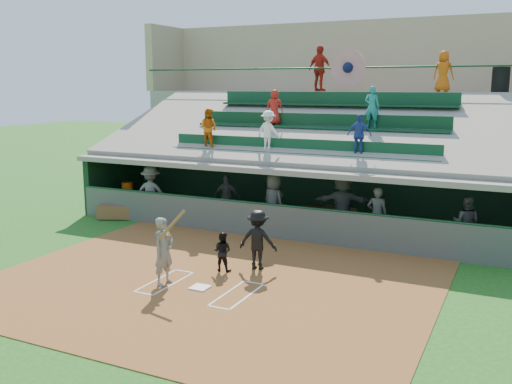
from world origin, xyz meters
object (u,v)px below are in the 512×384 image
at_px(white_table, 128,202).
at_px(water_cooler, 127,188).
at_px(catcher, 222,252).
at_px(trash_bin, 501,80).
at_px(home_plate, 200,287).
at_px(batter_at_plate, 164,251).

bearing_deg(white_table, water_cooler, 140.71).
bearing_deg(catcher, water_cooler, -41.02).
xyz_separation_m(catcher, white_table, (-6.88, 4.82, -0.17)).
height_order(water_cooler, trash_bin, trash_bin).
height_order(home_plate, water_cooler, water_cooler).
relative_size(catcher, trash_bin, 1.10).
distance_m(home_plate, trash_bin, 14.62).
bearing_deg(trash_bin, white_table, -154.28).
relative_size(catcher, white_table, 1.36).
bearing_deg(trash_bin, home_plate, -115.14).
bearing_deg(catcher, trash_bin, -124.31).
height_order(white_table, trash_bin, trash_bin).
bearing_deg(home_plate, water_cooler, 138.40).
height_order(white_table, water_cooler, water_cooler).
xyz_separation_m(white_table, trash_bin, (12.85, 6.19, 4.70)).
relative_size(batter_at_plate, catcher, 1.85).
relative_size(white_table, trash_bin, 0.80).
height_order(catcher, white_table, catcher).
bearing_deg(batter_at_plate, trash_bin, 61.69).
bearing_deg(home_plate, trash_bin, 64.86).
height_order(catcher, water_cooler, water_cooler).
height_order(batter_at_plate, catcher, batter_at_plate).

